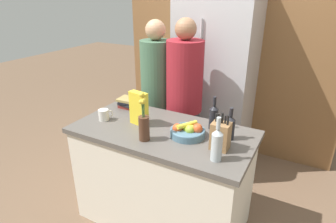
{
  "coord_description": "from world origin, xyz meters",
  "views": [
    {
      "loc": [
        0.97,
        -1.69,
        1.87
      ],
      "look_at": [
        0.0,
        0.09,
        1.0
      ],
      "focal_mm": 30.0,
      "sensor_mm": 36.0,
      "label": 1
    }
  ],
  "objects_px": {
    "cereal_box": "(139,108)",
    "person_at_sink": "(157,93)",
    "knife_block": "(220,136)",
    "book_stack": "(129,103)",
    "bottle_vinegar": "(214,116)",
    "bottle_wine": "(230,127)",
    "refrigerator": "(215,77)",
    "coffee_mug": "(104,115)",
    "bottle_oil": "(217,144)",
    "person_in_blue": "(184,97)",
    "fruit_bowl": "(188,131)",
    "flower_vase": "(144,123)"
  },
  "relations": [
    {
      "from": "person_at_sink",
      "to": "knife_block",
      "type": "bearing_deg",
      "value": -41.85
    },
    {
      "from": "flower_vase",
      "to": "coffee_mug",
      "type": "xyz_separation_m",
      "value": [
        -0.48,
        0.12,
        -0.09
      ]
    },
    {
      "from": "knife_block",
      "to": "person_at_sink",
      "type": "bearing_deg",
      "value": 143.37
    },
    {
      "from": "flower_vase",
      "to": "bottle_vinegar",
      "type": "bearing_deg",
      "value": 48.12
    },
    {
      "from": "book_stack",
      "to": "bottle_oil",
      "type": "distance_m",
      "value": 1.09
    },
    {
      "from": "bottle_oil",
      "to": "bottle_wine",
      "type": "distance_m",
      "value": 0.31
    },
    {
      "from": "coffee_mug",
      "to": "bottle_oil",
      "type": "height_order",
      "value": "bottle_oil"
    },
    {
      "from": "book_stack",
      "to": "fruit_bowl",
      "type": "bearing_deg",
      "value": -18.43
    },
    {
      "from": "knife_block",
      "to": "bottle_wine",
      "type": "height_order",
      "value": "knife_block"
    },
    {
      "from": "fruit_bowl",
      "to": "bottle_vinegar",
      "type": "distance_m",
      "value": 0.25
    },
    {
      "from": "knife_block",
      "to": "bottle_oil",
      "type": "bearing_deg",
      "value": -80.14
    },
    {
      "from": "refrigerator",
      "to": "book_stack",
      "type": "bearing_deg",
      "value": -116.05
    },
    {
      "from": "flower_vase",
      "to": "bottle_oil",
      "type": "distance_m",
      "value": 0.54
    },
    {
      "from": "fruit_bowl",
      "to": "bottle_vinegar",
      "type": "xyz_separation_m",
      "value": [
        0.12,
        0.21,
        0.06
      ]
    },
    {
      "from": "book_stack",
      "to": "person_at_sink",
      "type": "distance_m",
      "value": 0.38
    },
    {
      "from": "flower_vase",
      "to": "coffee_mug",
      "type": "relative_size",
      "value": 3.39
    },
    {
      "from": "coffee_mug",
      "to": "bottle_wine",
      "type": "xyz_separation_m",
      "value": [
        1.01,
        0.18,
        0.05
      ]
    },
    {
      "from": "bottle_vinegar",
      "to": "person_at_sink",
      "type": "xyz_separation_m",
      "value": [
        -0.75,
        0.4,
        -0.06
      ]
    },
    {
      "from": "cereal_box",
      "to": "person_in_blue",
      "type": "bearing_deg",
      "value": 79.64
    },
    {
      "from": "cereal_box",
      "to": "bottle_vinegar",
      "type": "bearing_deg",
      "value": 20.59
    },
    {
      "from": "fruit_bowl",
      "to": "cereal_box",
      "type": "distance_m",
      "value": 0.44
    },
    {
      "from": "cereal_box",
      "to": "bottle_oil",
      "type": "xyz_separation_m",
      "value": [
        0.72,
        -0.21,
        -0.02
      ]
    },
    {
      "from": "bottle_wine",
      "to": "knife_block",
      "type": "bearing_deg",
      "value": -94.95
    },
    {
      "from": "refrigerator",
      "to": "person_in_blue",
      "type": "distance_m",
      "value": 0.61
    },
    {
      "from": "book_stack",
      "to": "knife_block",
      "type": "bearing_deg",
      "value": -17.1
    },
    {
      "from": "knife_block",
      "to": "person_at_sink",
      "type": "xyz_separation_m",
      "value": [
        -0.9,
        0.67,
        -0.05
      ]
    },
    {
      "from": "flower_vase",
      "to": "person_at_sink",
      "type": "distance_m",
      "value": 0.9
    },
    {
      "from": "knife_block",
      "to": "book_stack",
      "type": "bearing_deg",
      "value": 162.9
    },
    {
      "from": "bottle_oil",
      "to": "person_at_sink",
      "type": "height_order",
      "value": "person_at_sink"
    },
    {
      "from": "person_at_sink",
      "to": "bottle_wine",
      "type": "bearing_deg",
      "value": -34.02
    },
    {
      "from": "knife_block",
      "to": "bottle_oil",
      "type": "distance_m",
      "value": 0.15
    },
    {
      "from": "fruit_bowl",
      "to": "book_stack",
      "type": "xyz_separation_m",
      "value": [
        -0.71,
        0.24,
        0.01
      ]
    },
    {
      "from": "refrigerator",
      "to": "coffee_mug",
      "type": "distance_m",
      "value": 1.38
    },
    {
      "from": "bottle_oil",
      "to": "bottle_wine",
      "type": "xyz_separation_m",
      "value": [
        -0.01,
        0.31,
        -0.02
      ]
    },
    {
      "from": "flower_vase",
      "to": "cereal_box",
      "type": "xyz_separation_m",
      "value": [
        -0.18,
        0.21,
        0.0
      ]
    },
    {
      "from": "refrigerator",
      "to": "bottle_oil",
      "type": "height_order",
      "value": "refrigerator"
    },
    {
      "from": "refrigerator",
      "to": "fruit_bowl",
      "type": "height_order",
      "value": "refrigerator"
    },
    {
      "from": "refrigerator",
      "to": "fruit_bowl",
      "type": "distance_m",
      "value": 1.23
    },
    {
      "from": "bottle_oil",
      "to": "bottle_wine",
      "type": "bearing_deg",
      "value": 92.0
    },
    {
      "from": "cereal_box",
      "to": "person_at_sink",
      "type": "distance_m",
      "value": 0.64
    },
    {
      "from": "person_in_blue",
      "to": "person_at_sink",
      "type": "bearing_deg",
      "value": 175.73
    },
    {
      "from": "knife_block",
      "to": "person_in_blue",
      "type": "bearing_deg",
      "value": 131.46
    },
    {
      "from": "bottle_oil",
      "to": "bottle_vinegar",
      "type": "xyz_separation_m",
      "value": [
        -0.17,
        0.42,
        -0.01
      ]
    },
    {
      "from": "flower_vase",
      "to": "knife_block",
      "type": "bearing_deg",
      "value": 15.33
    },
    {
      "from": "bottle_vinegar",
      "to": "person_in_blue",
      "type": "xyz_separation_m",
      "value": [
        -0.44,
        0.4,
        -0.05
      ]
    },
    {
      "from": "coffee_mug",
      "to": "flower_vase",
      "type": "bearing_deg",
      "value": -14.55
    },
    {
      "from": "book_stack",
      "to": "bottle_vinegar",
      "type": "height_order",
      "value": "bottle_vinegar"
    },
    {
      "from": "bottle_oil",
      "to": "refrigerator",
      "type": "bearing_deg",
      "value": 110.32
    },
    {
      "from": "bottle_vinegar",
      "to": "bottle_wine",
      "type": "distance_m",
      "value": 0.19
    },
    {
      "from": "flower_vase",
      "to": "book_stack",
      "type": "relative_size",
      "value": 1.81
    }
  ]
}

